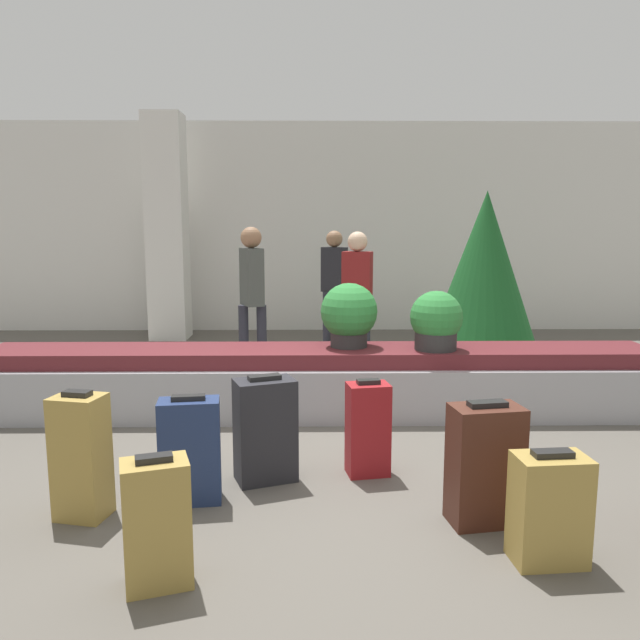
{
  "coord_description": "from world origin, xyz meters",
  "views": [
    {
      "loc": [
        -0.07,
        -4.05,
        1.69
      ],
      "look_at": [
        0.0,
        1.34,
        0.84
      ],
      "focal_mm": 35.0,
      "sensor_mm": 36.0,
      "label": 1
    }
  ],
  "objects_px": {
    "suitcase_1": "(190,451)",
    "traveler_1": "(334,279)",
    "suitcase_5": "(485,464)",
    "potted_plant_0": "(436,321)",
    "suitcase_2": "(157,523)",
    "suitcase_4": "(549,509)",
    "traveler_2": "(252,288)",
    "suitcase_0": "(368,429)",
    "potted_plant_1": "(349,315)",
    "traveler_0": "(357,290)",
    "suitcase_6": "(81,457)",
    "decorated_tree": "(484,273)",
    "pillar": "(167,228)",
    "suitcase_7": "(265,430)"
  },
  "relations": [
    {
      "from": "suitcase_1",
      "to": "traveler_1",
      "type": "bearing_deg",
      "value": 70.38
    },
    {
      "from": "suitcase_5",
      "to": "potted_plant_0",
      "type": "bearing_deg",
      "value": 77.88
    },
    {
      "from": "potted_plant_0",
      "to": "suitcase_2",
      "type": "bearing_deg",
      "value": -124.76
    },
    {
      "from": "suitcase_4",
      "to": "potted_plant_0",
      "type": "bearing_deg",
      "value": 87.78
    },
    {
      "from": "suitcase_5",
      "to": "suitcase_2",
      "type": "bearing_deg",
      "value": -169.68
    },
    {
      "from": "suitcase_4",
      "to": "suitcase_5",
      "type": "relative_size",
      "value": 0.82
    },
    {
      "from": "suitcase_4",
      "to": "traveler_1",
      "type": "bearing_deg",
      "value": 94.46
    },
    {
      "from": "suitcase_2",
      "to": "traveler_2",
      "type": "bearing_deg",
      "value": 71.3
    },
    {
      "from": "suitcase_0",
      "to": "suitcase_2",
      "type": "relative_size",
      "value": 1.03
    },
    {
      "from": "suitcase_1",
      "to": "potted_plant_1",
      "type": "xyz_separation_m",
      "value": [
        1.07,
        1.84,
        0.56
      ]
    },
    {
      "from": "suitcase_2",
      "to": "suitcase_4",
      "type": "xyz_separation_m",
      "value": [
        1.9,
        0.18,
        -0.03
      ]
    },
    {
      "from": "traveler_0",
      "to": "traveler_2",
      "type": "height_order",
      "value": "traveler_2"
    },
    {
      "from": "suitcase_4",
      "to": "suitcase_5",
      "type": "distance_m",
      "value": 0.47
    },
    {
      "from": "suitcase_1",
      "to": "suitcase_5",
      "type": "xyz_separation_m",
      "value": [
        1.71,
        -0.29,
        0.02
      ]
    },
    {
      "from": "suitcase_1",
      "to": "suitcase_5",
      "type": "distance_m",
      "value": 1.74
    },
    {
      "from": "suitcase_0",
      "to": "suitcase_6",
      "type": "height_order",
      "value": "suitcase_6"
    },
    {
      "from": "suitcase_6",
      "to": "decorated_tree",
      "type": "distance_m",
      "value": 4.99
    },
    {
      "from": "pillar",
      "to": "potted_plant_0",
      "type": "relative_size",
      "value": 6.23
    },
    {
      "from": "traveler_0",
      "to": "suitcase_7",
      "type": "bearing_deg",
      "value": -87.13
    },
    {
      "from": "suitcase_1",
      "to": "decorated_tree",
      "type": "relative_size",
      "value": 0.33
    },
    {
      "from": "suitcase_2",
      "to": "decorated_tree",
      "type": "height_order",
      "value": "decorated_tree"
    },
    {
      "from": "suitcase_2",
      "to": "suitcase_1",
      "type": "bearing_deg",
      "value": 73.28
    },
    {
      "from": "suitcase_7",
      "to": "potted_plant_1",
      "type": "height_order",
      "value": "potted_plant_1"
    },
    {
      "from": "pillar",
      "to": "suitcase_2",
      "type": "relative_size",
      "value": 5.01
    },
    {
      "from": "suitcase_2",
      "to": "potted_plant_0",
      "type": "relative_size",
      "value": 1.24
    },
    {
      "from": "suitcase_0",
      "to": "decorated_tree",
      "type": "bearing_deg",
      "value": 53.07
    },
    {
      "from": "suitcase_5",
      "to": "traveler_2",
      "type": "distance_m",
      "value": 3.89
    },
    {
      "from": "potted_plant_0",
      "to": "suitcase_0",
      "type": "bearing_deg",
      "value": -118.38
    },
    {
      "from": "suitcase_1",
      "to": "suitcase_5",
      "type": "height_order",
      "value": "suitcase_5"
    },
    {
      "from": "pillar",
      "to": "suitcase_1",
      "type": "relative_size",
      "value": 4.77
    },
    {
      "from": "potted_plant_0",
      "to": "traveler_1",
      "type": "xyz_separation_m",
      "value": [
        -0.78,
        3.06,
        0.09
      ]
    },
    {
      "from": "suitcase_6",
      "to": "decorated_tree",
      "type": "relative_size",
      "value": 0.37
    },
    {
      "from": "potted_plant_0",
      "to": "traveler_1",
      "type": "distance_m",
      "value": 3.16
    },
    {
      "from": "potted_plant_1",
      "to": "traveler_1",
      "type": "bearing_deg",
      "value": 90.54
    },
    {
      "from": "suitcase_2",
      "to": "decorated_tree",
      "type": "xyz_separation_m",
      "value": [
        2.7,
        4.37,
        0.8
      ]
    },
    {
      "from": "suitcase_2",
      "to": "suitcase_7",
      "type": "relative_size",
      "value": 0.9
    },
    {
      "from": "suitcase_1",
      "to": "traveler_2",
      "type": "height_order",
      "value": "traveler_2"
    },
    {
      "from": "suitcase_1",
      "to": "potted_plant_1",
      "type": "relative_size",
      "value": 1.18
    },
    {
      "from": "pillar",
      "to": "suitcase_7",
      "type": "relative_size",
      "value": 4.5
    },
    {
      "from": "suitcase_1",
      "to": "decorated_tree",
      "type": "xyz_separation_m",
      "value": [
        2.71,
        3.48,
        0.79
      ]
    },
    {
      "from": "potted_plant_1",
      "to": "suitcase_0",
      "type": "bearing_deg",
      "value": -88.19
    },
    {
      "from": "suitcase_6",
      "to": "suitcase_7",
      "type": "relative_size",
      "value": 1.06
    },
    {
      "from": "pillar",
      "to": "suitcase_0",
      "type": "relative_size",
      "value": 4.87
    },
    {
      "from": "traveler_0",
      "to": "pillar",
      "type": "bearing_deg",
      "value": 158.81
    },
    {
      "from": "pillar",
      "to": "suitcase_7",
      "type": "xyz_separation_m",
      "value": [
        1.77,
        -5.14,
        -1.26
      ]
    },
    {
      "from": "suitcase_0",
      "to": "traveler_0",
      "type": "relative_size",
      "value": 0.41
    },
    {
      "from": "suitcase_4",
      "to": "traveler_0",
      "type": "relative_size",
      "value": 0.37
    },
    {
      "from": "traveler_2",
      "to": "decorated_tree",
      "type": "distance_m",
      "value": 2.65
    },
    {
      "from": "potted_plant_1",
      "to": "suitcase_6",
      "type": "bearing_deg",
      "value": -129.1
    },
    {
      "from": "pillar",
      "to": "suitcase_5",
      "type": "bearing_deg",
      "value": -62.07
    }
  ]
}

